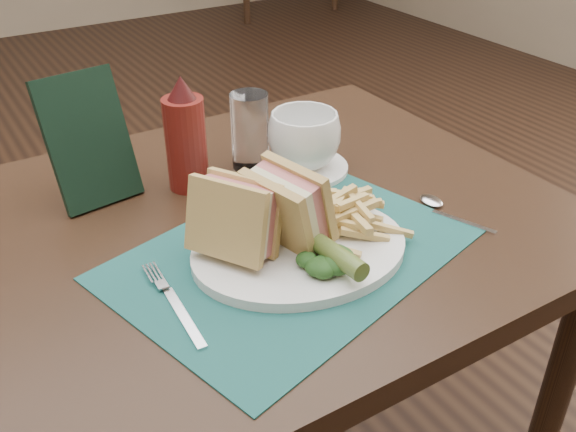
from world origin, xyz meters
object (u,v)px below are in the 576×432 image
object	(u,v)px
placemat	(291,254)
drinking_glass	(250,131)
sandwich_half_b	(277,211)
ketchup_bottle	(185,134)
sandwich_half_a	(226,225)
check_presenter	(89,140)
saucer	(304,168)
coffee_cup	(304,140)
plate	(300,249)
table_main	(266,387)

from	to	relation	value
placemat	drinking_glass	size ratio (longest dim) A/B	3.61
sandwich_half_b	drinking_glass	world-z (taller)	same
ketchup_bottle	sandwich_half_a	bearing A→B (deg)	-102.36
check_presenter	saucer	bearing A→B (deg)	-24.48
coffee_cup	placemat	bearing A→B (deg)	-126.87
ketchup_bottle	check_presenter	bearing A→B (deg)	162.79
sandwich_half_a	placemat	bearing A→B (deg)	-38.75
coffee_cup	ketchup_bottle	bearing A→B (deg)	164.42
sandwich_half_b	saucer	size ratio (longest dim) A/B	0.75
placemat	check_presenter	world-z (taller)	check_presenter
plate	ketchup_bottle	distance (m)	0.28
placemat	saucer	size ratio (longest dim) A/B	3.13
table_main	placemat	size ratio (longest dim) A/B	1.92
sandwich_half_a	drinking_glass	bearing A→B (deg)	24.01
placemat	check_presenter	distance (m)	0.36
placemat	coffee_cup	xyz separation A→B (m)	(0.15, 0.20, 0.06)
sandwich_half_a	sandwich_half_b	xyz separation A→B (m)	(0.07, -0.01, 0.00)
sandwich_half_a	drinking_glass	distance (m)	0.30
saucer	drinking_glass	distance (m)	0.11
plate	sandwich_half_a	xyz separation A→B (m)	(-0.10, 0.02, 0.06)
plate	sandwich_half_a	world-z (taller)	sandwich_half_a
sandwich_half_b	ketchup_bottle	distance (m)	0.25
sandwich_half_a	sandwich_half_b	size ratio (longest dim) A/B	0.98
drinking_glass	check_presenter	size ratio (longest dim) A/B	0.64
placemat	check_presenter	bearing A→B (deg)	120.80
drinking_glass	ketchup_bottle	world-z (taller)	ketchup_bottle
sandwich_half_a	saucer	size ratio (longest dim) A/B	0.74
sandwich_half_a	ketchup_bottle	xyz separation A→B (m)	(0.05, 0.24, 0.02)
plate	check_presenter	xyz separation A→B (m)	(-0.18, 0.30, 0.09)
sandwich_half_b	check_presenter	size ratio (longest dim) A/B	0.56
coffee_cup	sandwich_half_b	bearing A→B (deg)	-130.80
saucer	coffee_cup	distance (m)	0.05
saucer	check_presenter	xyz separation A→B (m)	(-0.33, 0.09, 0.09)
placemat	plate	xyz separation A→B (m)	(0.01, -0.01, 0.01)
plate	drinking_glass	distance (m)	0.28
table_main	sandwich_half_a	xyz separation A→B (m)	(-0.11, -0.11, 0.45)
drinking_glass	check_presenter	distance (m)	0.26
check_presenter	coffee_cup	bearing A→B (deg)	-24.48
plate	sandwich_half_b	xyz separation A→B (m)	(-0.03, 0.01, 0.06)
plate	sandwich_half_b	size ratio (longest dim) A/B	2.65
sandwich_half_b	coffee_cup	xyz separation A→B (m)	(0.17, 0.20, -0.02)
plate	drinking_glass	world-z (taller)	drinking_glass
plate	sandwich_half_b	distance (m)	0.07
plate	coffee_cup	size ratio (longest dim) A/B	2.50
table_main	check_presenter	world-z (taller)	check_presenter
placemat	drinking_glass	world-z (taller)	drinking_glass
sandwich_half_a	sandwich_half_b	bearing A→B (deg)	-37.10
sandwich_half_b	drinking_glass	size ratio (longest dim) A/B	0.87
drinking_glass	table_main	bearing A→B (deg)	-113.27
placemat	plate	world-z (taller)	plate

